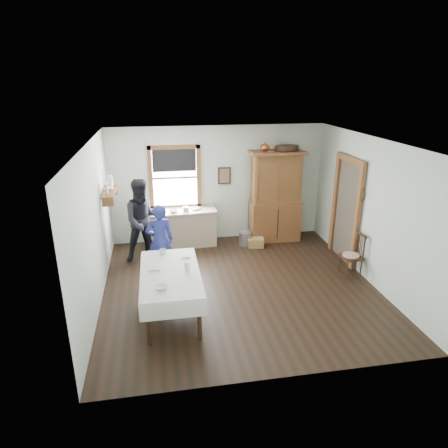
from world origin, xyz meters
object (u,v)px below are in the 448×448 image
Objects in this scene: wicker_basket at (256,242)px; figure_dark at (144,223)px; woman_blue at (160,243)px; pail at (245,238)px; dining_table at (171,292)px; work_counter at (184,228)px; spindle_chair at (351,255)px; china_hutch at (275,197)px.

wicker_basket is 0.22× the size of figure_dark.
figure_dark reaches higher than woman_blue.
pail is 2.37m from woman_blue.
wicker_basket is at bearing -34.69° from pail.
figure_dark is at bearing 101.31° from dining_table.
work_counter is at bearing -120.45° from woman_blue.
woman_blue is (-3.67, 0.66, 0.24)m from spindle_chair.
spindle_chair reaches higher than dining_table.
china_hutch is 2.42× the size of spindle_chair.
pail is at bearing 127.77° from spindle_chair.
wicker_basket is (-1.48, 1.71, -0.34)m from spindle_chair.
woman_blue is at bearing -154.39° from wicker_basket.
woman_blue is (-2.74, -1.45, -0.40)m from china_hutch.
work_counter is 0.70× the size of china_hutch.
work_counter is 3.75m from spindle_chair.
dining_table is 5.26× the size of wicker_basket.
figure_dark reaches higher than work_counter.
china_hutch reaches higher than pail.
spindle_chair is at bearing 11.74° from dining_table.
china_hutch is 1.15× the size of dining_table.
work_counter is 1.15m from figure_dark.
spindle_chair is at bearing -65.11° from china_hutch.
pail is at bearing 54.65° from dining_table.
work_counter is at bearing -178.82° from china_hutch.
dining_table is (-0.43, -2.83, -0.06)m from work_counter.
china_hutch reaches higher than dining_table.
woman_blue is at bearing 165.20° from spindle_chair.
figure_dark is at bearing -146.88° from work_counter.
dining_table is 3.21m from wicker_basket.
pail is 0.28m from wicker_basket.
woman_blue is at bearing -148.59° from pail.
wicker_basket is at bearing 49.82° from dining_table.
dining_table is at bearing 86.35° from woman_blue.
work_counter is 1.45m from pail.
figure_dark reaches higher than pail.
china_hutch is at bearing -2.39° from work_counter.
work_counter is at bearing 170.66° from pail.
woman_blue is 0.82× the size of figure_dark.
figure_dark is (-0.31, 0.81, 0.14)m from woman_blue.
work_counter reaches higher than pail.
work_counter is at bearing 141.39° from spindle_chair.
work_counter is 1.70× the size of spindle_chair.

